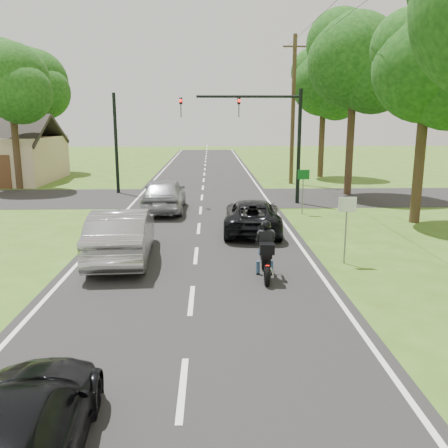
{
  "coord_description": "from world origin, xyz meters",
  "views": [
    {
      "loc": [
        0.49,
        -11.22,
        4.45
      ],
      "look_at": [
        0.91,
        3.0,
        1.3
      ],
      "focal_mm": 38.0,
      "sensor_mm": 36.0,
      "label": 1
    }
  ],
  "objects": [
    {
      "name": "sign_white",
      "position": [
        4.7,
        2.98,
        1.6
      ],
      "size": [
        0.55,
        0.07,
        2.12
      ],
      "color": "slate",
      "rests_on": "ground"
    },
    {
      "name": "cross_road",
      "position": [
        0.0,
        16.0,
        0.01
      ],
      "size": [
        60.0,
        7.0,
        0.01
      ],
      "primitive_type": "cube",
      "color": "black",
      "rests_on": "ground"
    },
    {
      "name": "motorcycle_rider",
      "position": [
        2.06,
        1.66,
        0.67
      ],
      "size": [
        0.56,
        1.96,
        1.69
      ],
      "rotation": [
        0.0,
        0.0,
        -0.05
      ],
      "color": "black",
      "rests_on": "ground"
    },
    {
      "name": "tree_left_near",
      "position": [
        -11.73,
        19.78,
        6.53
      ],
      "size": [
        5.12,
        4.96,
        9.22
      ],
      "color": "#332316",
      "rests_on": "ground"
    },
    {
      "name": "tree_row_c",
      "position": [
        9.75,
        8.8,
        6.23
      ],
      "size": [
        4.8,
        4.65,
        8.76
      ],
      "color": "#332316",
      "rests_on": "ground"
    },
    {
      "name": "silver_suv",
      "position": [
        -1.78,
        11.88,
        0.85
      ],
      "size": [
        2.0,
        4.94,
        1.68
      ],
      "primitive_type": "imported",
      "rotation": [
        0.0,
        0.0,
        3.14
      ],
      "color": "#9D9EA4",
      "rests_on": "road"
    },
    {
      "name": "sign_green",
      "position": [
        4.9,
        10.98,
        1.6
      ],
      "size": [
        0.55,
        0.07,
        2.12
      ],
      "color": "slate",
      "rests_on": "ground"
    },
    {
      "name": "signal_pole_far",
      "position": [
        -5.2,
        18.0,
        3.0
      ],
      "size": [
        0.2,
        0.2,
        6.0
      ],
      "primitive_type": "cylinder",
      "color": "black",
      "rests_on": "ground"
    },
    {
      "name": "traffic_signal",
      "position": [
        3.34,
        14.0,
        4.14
      ],
      "size": [
        6.38,
        0.44,
        6.0
      ],
      "color": "black",
      "rests_on": "ground"
    },
    {
      "name": "silver_sedan",
      "position": [
        -2.36,
        3.65,
        0.84
      ],
      "size": [
        2.05,
        5.14,
        1.66
      ],
      "primitive_type": "imported",
      "rotation": [
        0.0,
        0.0,
        3.2
      ],
      "color": "#9E9EA2",
      "rests_on": "road"
    },
    {
      "name": "dark_suv",
      "position": [
        2.18,
        7.42,
        0.67
      ],
      "size": [
        2.5,
        4.85,
        1.31
      ],
      "primitive_type": "imported",
      "rotation": [
        0.0,
        0.0,
        3.07
      ],
      "color": "black",
      "rests_on": "road"
    },
    {
      "name": "road",
      "position": [
        0.0,
        10.0,
        0.01
      ],
      "size": [
        8.0,
        100.0,
        0.01
      ],
      "primitive_type": "cube",
      "color": "black",
      "rests_on": "ground"
    },
    {
      "name": "tree_row_d",
      "position": [
        9.1,
        16.76,
        7.43
      ],
      "size": [
        5.76,
        5.58,
        10.45
      ],
      "color": "#332316",
      "rests_on": "ground"
    },
    {
      "name": "tree_left_far",
      "position": [
        -13.7,
        29.76,
        7.13
      ],
      "size": [
        5.76,
        5.58,
        10.14
      ],
      "color": "#332316",
      "rests_on": "ground"
    },
    {
      "name": "ground",
      "position": [
        0.0,
        0.0,
        0.0
      ],
      "size": [
        140.0,
        140.0,
        0.0
      ],
      "primitive_type": "plane",
      "color": "#385317",
      "rests_on": "ground"
    },
    {
      "name": "dark_car_behind",
      "position": [
        -1.98,
        -5.99,
        0.63
      ],
      "size": [
        2.02,
        4.36,
        1.23
      ],
      "primitive_type": "imported",
      "rotation": [
        0.0,
        0.0,
        3.21
      ],
      "color": "black",
      "rests_on": "road"
    },
    {
      "name": "utility_pole_far",
      "position": [
        6.2,
        22.0,
        5.08
      ],
      "size": [
        1.6,
        0.28,
        10.0
      ],
      "color": "#4D3B23",
      "rests_on": "ground"
    },
    {
      "name": "tree_row_e",
      "position": [
        9.48,
        25.78,
        6.83
      ],
      "size": [
        5.28,
        5.12,
        9.61
      ],
      "color": "#332316",
      "rests_on": "ground"
    }
  ]
}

